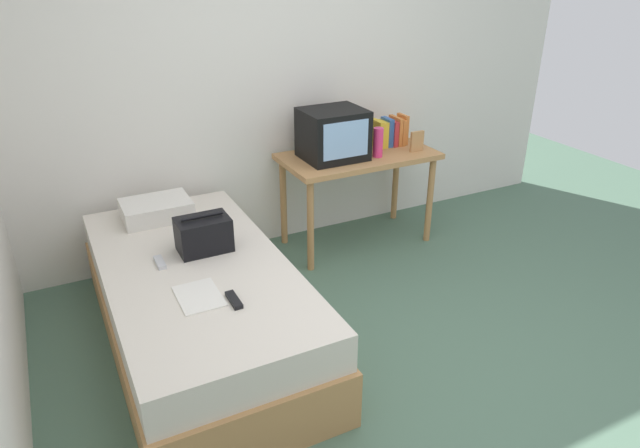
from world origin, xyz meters
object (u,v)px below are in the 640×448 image
at_px(tv, 333,134).
at_px(remote_dark, 234,300).
at_px(water_bottle, 378,142).
at_px(book_row, 390,132).
at_px(picture_frame, 417,141).
at_px(remote_silver, 160,262).
at_px(desk, 358,166).
at_px(handbag, 204,234).
at_px(bed, 199,305).
at_px(magazine, 199,296).
at_px(pillow, 156,209).

relative_size(tv, remote_dark, 2.82).
relative_size(water_bottle, book_row, 0.82).
xyz_separation_m(picture_frame, remote_silver, (-2.07, -0.50, -0.27)).
height_order(desk, remote_silver, desk).
bearing_deg(handbag, remote_silver, -169.42).
height_order(bed, book_row, book_row).
height_order(water_bottle, book_row, book_row).
distance_m(handbag, magazine, 0.51).
distance_m(book_row, picture_frame, 0.24).
xyz_separation_m(bed, remote_dark, (0.07, -0.46, 0.28)).
distance_m(bed, book_row, 2.06).
bearing_deg(magazine, remote_dark, -40.44).
relative_size(bed, remote_silver, 13.89).
height_order(magazine, remote_silver, remote_silver).
distance_m(pillow, remote_dark, 1.18).
xyz_separation_m(bed, picture_frame, (1.90, 0.59, 0.55)).
bearing_deg(desk, magazine, -145.41).
bearing_deg(remote_dark, pillow, 95.86).
height_order(water_bottle, handbag, water_bottle).
xyz_separation_m(tv, remote_silver, (-1.43, -0.65, -0.37)).
bearing_deg(water_bottle, picture_frame, -4.13).
distance_m(desk, book_row, 0.39).
distance_m(handbag, remote_dark, 0.60).
distance_m(picture_frame, handbag, 1.86).
height_order(desk, water_bottle, water_bottle).
bearing_deg(bed, tv, 30.32).
relative_size(pillow, remote_dark, 2.76).
relative_size(desk, remote_dark, 7.44).
relative_size(water_bottle, remote_silver, 1.51).
relative_size(magazine, remote_silver, 2.01).
height_order(tv, magazine, tv).
distance_m(water_bottle, pillow, 1.64).
height_order(bed, picture_frame, picture_frame).
distance_m(bed, magazine, 0.44).
bearing_deg(magazine, pillow, 88.72).
distance_m(tv, pillow, 1.35).
xyz_separation_m(water_bottle, handbag, (-1.47, -0.47, -0.21)).
xyz_separation_m(desk, book_row, (0.33, 0.08, 0.20)).
xyz_separation_m(book_row, remote_dark, (-1.73, -1.27, -0.30)).
bearing_deg(book_row, picture_frame, -65.56).
relative_size(picture_frame, remote_silver, 1.07).
xyz_separation_m(picture_frame, remote_dark, (-1.83, -1.05, -0.27)).
bearing_deg(tv, handbag, -152.79).
bearing_deg(picture_frame, handbag, -165.99).
height_order(bed, handbag, handbag).
height_order(water_bottle, remote_dark, water_bottle).
distance_m(book_row, remote_silver, 2.12).
height_order(book_row, handbag, book_row).
bearing_deg(bed, desk, 26.43).
bearing_deg(pillow, remote_dark, -84.14).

